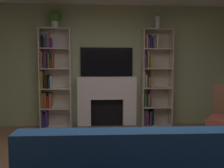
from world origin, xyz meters
The scene contains 7 objects.
wall_back_accent centered at (0.00, 2.80, 1.34)m, with size 5.83×0.06×2.67m, color #9CAD80.
fireplace centered at (0.00, 2.66, 0.58)m, with size 1.39×0.52×1.10m.
tv centered at (0.00, 2.74, 1.42)m, with size 1.15×0.06×0.64m, color black.
bookshelf_left centered at (-1.18, 2.66, 1.07)m, with size 0.66×0.31×2.13m.
bookshelf_right centered at (1.02, 2.66, 1.04)m, with size 0.66×0.31×2.13m.
potted_plant centered at (-1.10, 2.62, 2.35)m, with size 0.26×0.26×0.38m.
vase_with_flowers centered at (1.10, 2.62, 2.30)m, with size 0.11×0.11×0.47m.
Camera 1 is at (-0.26, -2.42, 1.33)m, focal length 37.19 mm.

